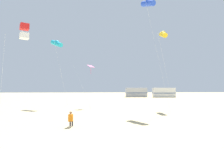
{
  "coord_description": "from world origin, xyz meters",
  "views": [
    {
      "loc": [
        0.49,
        -7.06,
        2.93
      ],
      "look_at": [
        1.74,
        11.59,
        4.23
      ],
      "focal_mm": 29.85,
      "sensor_mm": 36.0,
      "label": 1
    }
  ],
  "objects_px": {
    "rv_van_silver": "(136,92)",
    "kite_tube_cyan": "(57,43)",
    "kite_tube_gold": "(163,34)",
    "kite_diamond_rainbow": "(90,68)",
    "kite_flyer_standing": "(71,119)",
    "kite_tube_blue": "(148,3)",
    "rv_van_white": "(164,93)",
    "kite_box_scarlet": "(24,31)"
  },
  "relations": [
    {
      "from": "kite_flyer_standing",
      "to": "kite_tube_blue",
      "type": "height_order",
      "value": "kite_tube_blue"
    },
    {
      "from": "kite_flyer_standing",
      "to": "kite_tube_gold",
      "type": "bearing_deg",
      "value": -133.48
    },
    {
      "from": "kite_box_scarlet",
      "to": "kite_tube_cyan",
      "type": "relative_size",
      "value": 0.73
    },
    {
      "from": "kite_tube_gold",
      "to": "kite_tube_blue",
      "type": "xyz_separation_m",
      "value": [
        -3.05,
        -3.32,
        2.99
      ]
    },
    {
      "from": "kite_diamond_rainbow",
      "to": "kite_tube_gold",
      "type": "xyz_separation_m",
      "value": [
        10.48,
        -2.1,
        4.65
      ]
    },
    {
      "from": "rv_van_white",
      "to": "kite_flyer_standing",
      "type": "bearing_deg",
      "value": -114.3
    },
    {
      "from": "kite_flyer_standing",
      "to": "rv_van_silver",
      "type": "bearing_deg",
      "value": -106.63
    },
    {
      "from": "kite_tube_blue",
      "to": "rv_van_silver",
      "type": "relative_size",
      "value": 2.18
    },
    {
      "from": "rv_van_silver",
      "to": "rv_van_white",
      "type": "relative_size",
      "value": 0.99
    },
    {
      "from": "kite_flyer_standing",
      "to": "kite_tube_blue",
      "type": "bearing_deg",
      "value": -134.15
    },
    {
      "from": "kite_diamond_rainbow",
      "to": "rv_van_silver",
      "type": "height_order",
      "value": "kite_diamond_rainbow"
    },
    {
      "from": "kite_tube_blue",
      "to": "rv_van_silver",
      "type": "distance_m",
      "value": 36.8
    },
    {
      "from": "kite_tube_gold",
      "to": "rv_van_silver",
      "type": "height_order",
      "value": "kite_tube_gold"
    },
    {
      "from": "kite_tube_gold",
      "to": "kite_box_scarlet",
      "type": "bearing_deg",
      "value": -141.99
    },
    {
      "from": "kite_tube_cyan",
      "to": "kite_flyer_standing",
      "type": "bearing_deg",
      "value": -72.92
    },
    {
      "from": "rv_van_white",
      "to": "kite_tube_gold",
      "type": "bearing_deg",
      "value": -105.69
    },
    {
      "from": "kite_flyer_standing",
      "to": "rv_van_white",
      "type": "distance_m",
      "value": 45.54
    },
    {
      "from": "kite_tube_blue",
      "to": "rv_van_silver",
      "type": "xyz_separation_m",
      "value": [
        5.22,
        34.35,
        -12.13
      ]
    },
    {
      "from": "kite_tube_gold",
      "to": "kite_diamond_rainbow",
      "type": "bearing_deg",
      "value": 168.69
    },
    {
      "from": "kite_tube_gold",
      "to": "rv_van_white",
      "type": "xyz_separation_m",
      "value": [
        10.03,
        28.79,
        -9.14
      ]
    },
    {
      "from": "kite_tube_gold",
      "to": "kite_tube_cyan",
      "type": "height_order",
      "value": "kite_tube_gold"
    },
    {
      "from": "kite_flyer_standing",
      "to": "kite_tube_gold",
      "type": "xyz_separation_m",
      "value": [
        11.22,
        11.49,
        9.92
      ]
    },
    {
      "from": "kite_box_scarlet",
      "to": "kite_tube_cyan",
      "type": "distance_m",
      "value": 15.29
    },
    {
      "from": "kite_tube_gold",
      "to": "rv_van_silver",
      "type": "relative_size",
      "value": 1.72
    },
    {
      "from": "kite_diamond_rainbow",
      "to": "rv_van_silver",
      "type": "bearing_deg",
      "value": 66.39
    },
    {
      "from": "kite_flyer_standing",
      "to": "rv_van_silver",
      "type": "relative_size",
      "value": 0.18
    },
    {
      "from": "kite_tube_cyan",
      "to": "rv_van_silver",
      "type": "bearing_deg",
      "value": 56.87
    },
    {
      "from": "kite_tube_cyan",
      "to": "rv_van_white",
      "type": "xyz_separation_m",
      "value": [
        25.85,
        25.32,
        -8.42
      ]
    },
    {
      "from": "rv_van_silver",
      "to": "rv_van_white",
      "type": "bearing_deg",
      "value": -14.04
    },
    {
      "from": "kite_box_scarlet",
      "to": "kite_tube_cyan",
      "type": "bearing_deg",
      "value": 93.98
    },
    {
      "from": "kite_box_scarlet",
      "to": "rv_van_white",
      "type": "xyz_separation_m",
      "value": [
        24.8,
        40.33,
        -5.75
      ]
    },
    {
      "from": "kite_flyer_standing",
      "to": "rv_van_white",
      "type": "height_order",
      "value": "rv_van_white"
    },
    {
      "from": "kite_tube_cyan",
      "to": "rv_van_silver",
      "type": "relative_size",
      "value": 1.61
    },
    {
      "from": "kite_diamond_rainbow",
      "to": "kite_tube_gold",
      "type": "height_order",
      "value": "kite_tube_gold"
    },
    {
      "from": "rv_van_silver",
      "to": "kite_tube_cyan",
      "type": "bearing_deg",
      "value": -121.18
    },
    {
      "from": "kite_flyer_standing",
      "to": "rv_van_silver",
      "type": "xyz_separation_m",
      "value": [
        13.39,
        42.52,
        0.78
      ]
    },
    {
      "from": "kite_diamond_rainbow",
      "to": "kite_tube_cyan",
      "type": "xyz_separation_m",
      "value": [
        -5.34,
        1.37,
        3.92
      ]
    },
    {
      "from": "rv_van_silver",
      "to": "kite_tube_blue",
      "type": "bearing_deg",
      "value": -96.69
    },
    {
      "from": "kite_flyer_standing",
      "to": "kite_tube_cyan",
      "type": "distance_m",
      "value": 18.15
    },
    {
      "from": "kite_tube_gold",
      "to": "kite_tube_blue",
      "type": "distance_m",
      "value": 5.4
    },
    {
      "from": "kite_box_scarlet",
      "to": "kite_tube_blue",
      "type": "bearing_deg",
      "value": 35.07
    },
    {
      "from": "kite_flyer_standing",
      "to": "kite_diamond_rainbow",
      "type": "xyz_separation_m",
      "value": [
        0.74,
        13.58,
        5.27
      ]
    }
  ]
}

